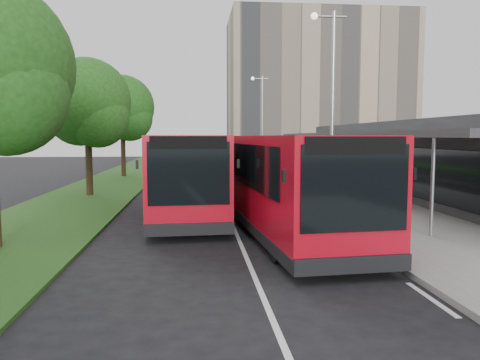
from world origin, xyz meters
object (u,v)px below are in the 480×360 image
object	(u,v)px
tree_far	(122,111)
bollard	(280,170)
car_near	(225,158)
bus_main	(283,183)
car_far	(193,156)
tree_mid	(87,107)
lamp_post_near	(331,99)
bus_second	(183,174)
lamp_post_far	(261,118)
litter_bin	(310,180)

from	to	relation	value
tree_far	bollard	bearing A→B (deg)	-17.47
bollard	car_near	world-z (taller)	car_near
bus_main	car_far	distance (m)	45.43
car_far	bollard	bearing A→B (deg)	-60.51
tree_mid	lamp_post_near	world-z (taller)	lamp_post_near
bus_second	lamp_post_far	bearing A→B (deg)	69.16
bollard	car_far	bearing A→B (deg)	103.77
lamp_post_far	tree_mid	bearing A→B (deg)	-130.68
car_near	bollard	bearing A→B (deg)	-95.62
lamp_post_far	bollard	size ratio (longest dim) A/B	7.10
tree_mid	lamp_post_far	world-z (taller)	lamp_post_far
tree_far	lamp_post_near	distance (m)	22.07
litter_bin	car_far	world-z (taller)	car_far
bus_main	car_near	world-z (taller)	bus_main
litter_bin	bollard	xyz separation A→B (m)	(-0.54, 6.77, 0.10)
lamp_post_near	car_far	distance (m)	42.60
tree_mid	bus_main	bearing A→B (deg)	-50.25
car_near	tree_mid	bearing A→B (deg)	-121.00
lamp_post_near	litter_bin	distance (m)	9.57
tree_far	bus_second	size ratio (longest dim) A/B	0.69
lamp_post_far	bollard	distance (m)	6.22
lamp_post_far	tree_far	bearing A→B (deg)	-175.13
lamp_post_near	lamp_post_far	distance (m)	20.00
tree_far	car_far	bearing A→B (deg)	76.88
tree_mid	tree_far	bearing A→B (deg)	90.00
litter_bin	bus_main	bearing A→B (deg)	-107.95
litter_bin	car_far	distance (m)	34.21
lamp_post_near	car_far	world-z (taller)	lamp_post_near
tree_mid	lamp_post_far	distance (m)	17.07
tree_far	litter_bin	world-z (taller)	tree_far
bollard	car_near	bearing A→B (deg)	97.80
bus_second	car_near	distance (m)	35.00
bollard	lamp_post_near	bearing A→B (deg)	-92.87
tree_mid	litter_bin	world-z (taller)	tree_mid
bus_main	bollard	bearing A→B (deg)	75.16
lamp_post_far	bus_second	bearing A→B (deg)	-107.45
lamp_post_far	car_far	bearing A→B (deg)	104.71
bollard	car_far	distance (m)	27.49
car_near	car_far	bearing A→B (deg)	107.49
bus_second	car_far	size ratio (longest dim) A/B	2.97
tree_far	car_near	size ratio (longest dim) A/B	1.99
lamp_post_near	litter_bin	size ratio (longest dim) A/B	8.73
tree_mid	tree_far	xyz separation A→B (m)	(-0.00, 12.00, 0.42)
lamp_post_far	bus_main	bearing A→B (deg)	-96.18
car_near	litter_bin	bearing A→B (deg)	-96.42
bus_second	litter_bin	xyz separation A→B (m)	(7.29, 7.54, -1.06)
lamp_post_near	lamp_post_far	xyz separation A→B (m)	(0.00, 20.00, 0.00)
bus_main	bollard	distance (m)	18.92
lamp_post_near	lamp_post_far	size ratio (longest dim) A/B	1.00
bollard	lamp_post_far	bearing A→B (deg)	99.29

